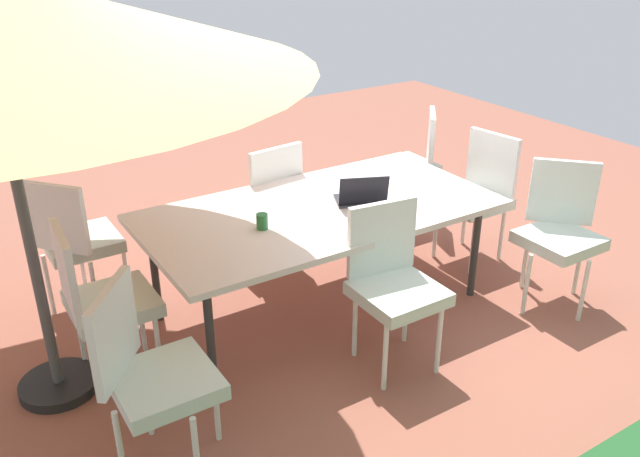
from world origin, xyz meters
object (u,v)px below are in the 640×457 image
Objects in this scene: chair_northwest at (560,228)px; chair_southeast at (75,237)px; chair_north at (393,279)px; laptop at (361,197)px; dining_table at (320,214)px; chair_east at (100,296)px; chair_west at (478,191)px; chair_south at (266,198)px; cup at (262,221)px; chair_northeast at (150,370)px; chair_southwest at (412,161)px.

chair_southeast is (2.79, -1.60, 0.00)m from chair_northwest.
laptop is (-0.22, -0.64, 0.24)m from chair_north.
chair_north is (-0.04, 0.72, -0.15)m from dining_table.
chair_east is at bearing 0.28° from dining_table.
dining_table is 1.43m from chair_west.
dining_table is at bearing 83.75° from chair_south.
chair_southeast is (1.37, -0.83, -0.15)m from dining_table.
chair_north is at bearing -178.05° from chair_southeast.
chair_east is at bearing -148.53° from chair_northwest.
chair_south is (0.00, -0.75, -0.15)m from dining_table.
chair_west is 1.90m from cup.
chair_south and chair_northeast have the same top height.
chair_northwest is at bearing -101.71° from chair_east.
chair_north reaches higher than laptop.
chair_north is 10.17× the size of cup.
chair_south is 1.00× the size of chair_north.
chair_north and chair_southeast have the same top height.
dining_table is at bearing -169.96° from cup.
chair_southeast is at bearing 36.43° from chair_northeast.
chair_south is 0.91m from laptop.
chair_east is at bearing -98.05° from chair_west.
dining_table is at bearing 5.96° from laptop.
dining_table is 1.65m from chair_southwest.
chair_northeast is at bearing -133.14° from chair_northwest.
chair_north is at bearing 94.47° from laptop.
laptop is (1.17, 0.89, 0.24)m from chair_southwest.
chair_south and chair_west have the same top height.
chair_northwest and chair_southeast have the same top height.
chair_southeast is at bearing -1.55° from chair_east.
chair_southeast is (-0.06, -1.62, 0.00)m from chair_northeast.
dining_table is 2.33× the size of chair_southwest.
chair_north reaches higher than dining_table.
chair_north is 0.72m from laptop.
chair_south and chair_southwest have the same top height.
chair_east is at bearing 21.09° from laptop.
chair_northwest is 1.00× the size of chair_northeast.
chair_northeast is (1.43, 1.54, 0.00)m from chair_south.
chair_northeast is (-0.01, 0.79, 0.00)m from chair_east.
chair_west and chair_southeast have the same top height.
laptop is at bearing 77.83° from chair_north.
chair_east reaches higher than dining_table.
chair_northeast is 1.23m from cup.
chair_southwest and chair_west have the same top height.
laptop is at bearing -164.42° from chair_northwest.
chair_south is at bearing -125.96° from chair_west.
chair_west is 2.92m from chair_southeast.
chair_southwest and chair_northeast have the same top height.
chair_southwest is (-0.02, -1.58, 0.00)m from chair_northwest.
chair_north is 2.07m from chair_southwest.
chair_south reaches higher than cup.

